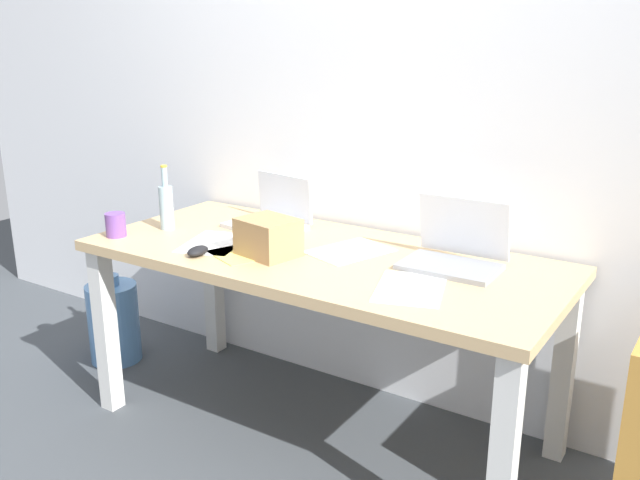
{
  "coord_description": "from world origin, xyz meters",
  "views": [
    {
      "loc": [
        1.31,
        -2.02,
        1.53
      ],
      "look_at": [
        0.0,
        0.0,
        0.8
      ],
      "focal_mm": 38.47,
      "sensor_mm": 36.0,
      "label": 1
    }
  ],
  "objects_px": {
    "desk": "(320,277)",
    "laptop_left": "(271,217)",
    "computer_mouse": "(198,251)",
    "water_cooler_jug": "(114,322)",
    "beer_bottle": "(166,205)",
    "laptop_right": "(455,252)",
    "coffee_mug": "(116,225)",
    "cardboard_box": "(268,237)"
  },
  "relations": [
    {
      "from": "laptop_right",
      "to": "beer_bottle",
      "type": "distance_m",
      "value": 1.2
    },
    {
      "from": "laptop_left",
      "to": "computer_mouse",
      "type": "relative_size",
      "value": 3.4
    },
    {
      "from": "coffee_mug",
      "to": "cardboard_box",
      "type": "bearing_deg",
      "value": 11.83
    },
    {
      "from": "beer_bottle",
      "to": "cardboard_box",
      "type": "relative_size",
      "value": 1.33
    },
    {
      "from": "beer_bottle",
      "to": "coffee_mug",
      "type": "relative_size",
      "value": 2.82
    },
    {
      "from": "laptop_right",
      "to": "cardboard_box",
      "type": "distance_m",
      "value": 0.67
    },
    {
      "from": "laptop_left",
      "to": "coffee_mug",
      "type": "bearing_deg",
      "value": -133.91
    },
    {
      "from": "desk",
      "to": "laptop_left",
      "type": "bearing_deg",
      "value": 152.75
    },
    {
      "from": "laptop_left",
      "to": "cardboard_box",
      "type": "distance_m",
      "value": 0.39
    },
    {
      "from": "beer_bottle",
      "to": "desk",
      "type": "bearing_deg",
      "value": 5.96
    },
    {
      "from": "beer_bottle",
      "to": "water_cooler_jug",
      "type": "height_order",
      "value": "beer_bottle"
    },
    {
      "from": "beer_bottle",
      "to": "coffee_mug",
      "type": "bearing_deg",
      "value": -117.05
    },
    {
      "from": "computer_mouse",
      "to": "water_cooler_jug",
      "type": "xyz_separation_m",
      "value": [
        -0.81,
        0.25,
        -0.57
      ]
    },
    {
      "from": "desk",
      "to": "water_cooler_jug",
      "type": "bearing_deg",
      "value": -179.05
    },
    {
      "from": "computer_mouse",
      "to": "coffee_mug",
      "type": "relative_size",
      "value": 1.05
    },
    {
      "from": "computer_mouse",
      "to": "water_cooler_jug",
      "type": "distance_m",
      "value": 1.02
    },
    {
      "from": "cardboard_box",
      "to": "laptop_left",
      "type": "bearing_deg",
      "value": 125.54
    },
    {
      "from": "laptop_left",
      "to": "coffee_mug",
      "type": "xyz_separation_m",
      "value": [
        -0.43,
        -0.45,
        0.01
      ]
    },
    {
      "from": "desk",
      "to": "computer_mouse",
      "type": "distance_m",
      "value": 0.46
    },
    {
      "from": "laptop_left",
      "to": "coffee_mug",
      "type": "relative_size",
      "value": 3.58
    },
    {
      "from": "laptop_right",
      "to": "cardboard_box",
      "type": "bearing_deg",
      "value": -157.79
    },
    {
      "from": "laptop_left",
      "to": "cardboard_box",
      "type": "height_order",
      "value": "laptop_left"
    },
    {
      "from": "desk",
      "to": "laptop_left",
      "type": "distance_m",
      "value": 0.44
    },
    {
      "from": "laptop_right",
      "to": "coffee_mug",
      "type": "xyz_separation_m",
      "value": [
        -1.28,
        -0.39,
        -0.0
      ]
    },
    {
      "from": "computer_mouse",
      "to": "water_cooler_jug",
      "type": "bearing_deg",
      "value": 156.66
    },
    {
      "from": "water_cooler_jug",
      "to": "coffee_mug",
      "type": "bearing_deg",
      "value": -33.42
    },
    {
      "from": "computer_mouse",
      "to": "cardboard_box",
      "type": "height_order",
      "value": "cardboard_box"
    },
    {
      "from": "laptop_right",
      "to": "computer_mouse",
      "type": "xyz_separation_m",
      "value": [
        -0.83,
        -0.4,
        -0.03
      ]
    },
    {
      "from": "computer_mouse",
      "to": "coffee_mug",
      "type": "height_order",
      "value": "coffee_mug"
    },
    {
      "from": "computer_mouse",
      "to": "water_cooler_jug",
      "type": "relative_size",
      "value": 0.23
    },
    {
      "from": "laptop_right",
      "to": "beer_bottle",
      "type": "bearing_deg",
      "value": -170.27
    },
    {
      "from": "coffee_mug",
      "to": "desk",
      "type": "bearing_deg",
      "value": 18.07
    },
    {
      "from": "laptop_left",
      "to": "computer_mouse",
      "type": "bearing_deg",
      "value": -88.99
    },
    {
      "from": "desk",
      "to": "water_cooler_jug",
      "type": "distance_m",
      "value": 1.26
    },
    {
      "from": "laptop_right",
      "to": "water_cooler_jug",
      "type": "bearing_deg",
      "value": -174.85
    },
    {
      "from": "desk",
      "to": "water_cooler_jug",
      "type": "relative_size",
      "value": 4.13
    },
    {
      "from": "laptop_right",
      "to": "coffee_mug",
      "type": "height_order",
      "value": "laptop_right"
    },
    {
      "from": "water_cooler_jug",
      "to": "laptop_left",
      "type": "bearing_deg",
      "value": 14.61
    },
    {
      "from": "laptop_left",
      "to": "laptop_right",
      "type": "bearing_deg",
      "value": -4.12
    },
    {
      "from": "computer_mouse",
      "to": "cardboard_box",
      "type": "relative_size",
      "value": 0.5
    },
    {
      "from": "cardboard_box",
      "to": "coffee_mug",
      "type": "relative_size",
      "value": 2.12
    },
    {
      "from": "coffee_mug",
      "to": "beer_bottle",
      "type": "bearing_deg",
      "value": 62.95
    }
  ]
}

